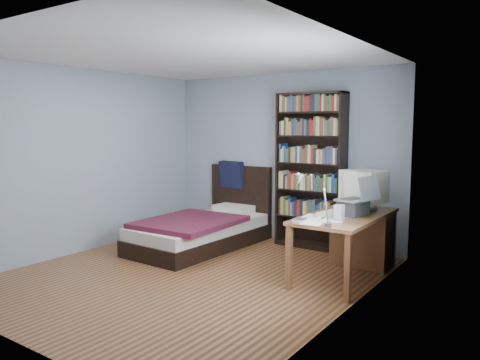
{
  "coord_description": "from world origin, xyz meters",
  "views": [
    {
      "loc": [
        3.49,
        -4.01,
        1.72
      ],
      "look_at": [
        0.21,
        0.71,
        1.06
      ],
      "focal_mm": 35.0,
      "sensor_mm": 36.0,
      "label": 1
    }
  ],
  "objects": [
    {
      "name": "desk_lamp",
      "position": [
        1.51,
        -0.13,
        1.18
      ],
      "size": [
        0.21,
        0.47,
        0.56
      ],
      "color": "#99999E",
      "rests_on": "desk"
    },
    {
      "name": "keyboard",
      "position": [
        1.39,
        0.86,
        0.75
      ],
      "size": [
        0.24,
        0.48,
        0.04
      ],
      "primitive_type": "cube",
      "rotation": [
        0.0,
        0.07,
        -0.12
      ],
      "color": "#BBB59C",
      "rests_on": "desk"
    },
    {
      "name": "desk",
      "position": [
        1.5,
        1.37,
        0.41
      ],
      "size": [
        0.75,
        1.54,
        0.73
      ],
      "color": "brown",
      "rests_on": "floor"
    },
    {
      "name": "laptop",
      "position": [
        1.61,
        0.94,
        0.85
      ],
      "size": [
        0.44,
        0.42,
        0.45
      ],
      "color": "#2D2D30",
      "rests_on": "desk"
    },
    {
      "name": "crt_monitor",
      "position": [
        1.56,
        1.37,
        1.0
      ],
      "size": [
        0.51,
        0.47,
        0.48
      ],
      "color": "beige",
      "rests_on": "desk"
    },
    {
      "name": "soda_can",
      "position": [
        1.39,
        1.14,
        0.78
      ],
      "size": [
        0.06,
        0.06,
        0.11
      ],
      "primitive_type": "cylinder",
      "color": "#083E13",
      "rests_on": "desk"
    },
    {
      "name": "phone_grey",
      "position": [
        1.24,
        0.43,
        0.74
      ],
      "size": [
        0.05,
        0.1,
        0.02
      ],
      "primitive_type": "cube",
      "rotation": [
        0.0,
        0.0,
        -0.06
      ],
      "color": "gray",
      "rests_on": "desk"
    },
    {
      "name": "bed",
      "position": [
        -0.71,
        1.13,
        0.25
      ],
      "size": [
        1.18,
        2.16,
        1.16
      ],
      "color": "black",
      "rests_on": "floor"
    },
    {
      "name": "room",
      "position": [
        0.03,
        -0.0,
        1.25
      ],
      "size": [
        4.2,
        4.24,
        2.5
      ],
      "color": "#4A2E16",
      "rests_on": "ground"
    },
    {
      "name": "speaker",
      "position": [
        1.59,
        0.54,
        0.82
      ],
      "size": [
        0.09,
        0.09,
        0.17
      ],
      "primitive_type": "cube",
      "rotation": [
        0.0,
        0.0,
        -0.05
      ],
      "color": "gray",
      "rests_on": "desk"
    },
    {
      "name": "mouse",
      "position": [
        1.47,
        1.2,
        0.75
      ],
      "size": [
        0.07,
        0.12,
        0.04
      ],
      "primitive_type": "ellipsoid",
      "color": "silver",
      "rests_on": "desk"
    },
    {
      "name": "phone_silver",
      "position": [
        1.29,
        0.59,
        0.74
      ],
      "size": [
        0.08,
        0.11,
        0.02
      ],
      "primitive_type": "cube",
      "rotation": [
        0.0,
        0.0,
        0.35
      ],
      "color": "silver",
      "rests_on": "desk"
    },
    {
      "name": "bookshelf",
      "position": [
        0.57,
        1.94,
        1.1
      ],
      "size": [
        0.98,
        0.3,
        2.18
      ],
      "color": "black",
      "rests_on": "floor"
    },
    {
      "name": "external_drive",
      "position": [
        1.26,
        0.3,
        0.74
      ],
      "size": [
        0.14,
        0.14,
        0.03
      ],
      "primitive_type": "cube",
      "rotation": [
        0.0,
        0.0,
        0.11
      ],
      "color": "gray",
      "rests_on": "desk"
    }
  ]
}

